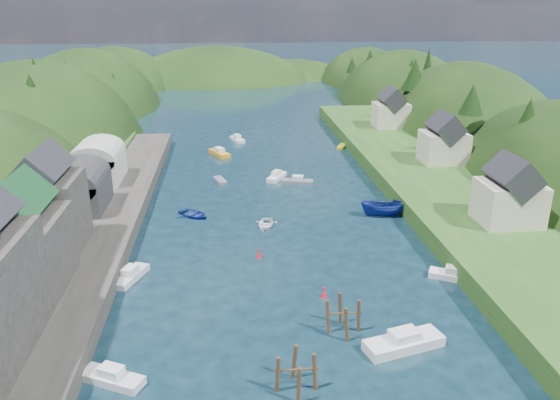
{
  "coord_description": "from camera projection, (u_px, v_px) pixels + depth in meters",
  "views": [
    {
      "loc": [
        -6.19,
        -36.29,
        27.79
      ],
      "look_at": [
        0.0,
        28.0,
        4.0
      ],
      "focal_mm": 35.0,
      "sensor_mm": 36.0,
      "label": 1
    }
  ],
  "objects": [
    {
      "name": "terrace_left_grass",
      "position": [
        5.0,
        258.0,
        59.53
      ],
      "size": [
        12.0,
        110.0,
        2.5
      ],
      "primitive_type": "cube",
      "color": "#234719",
      "rests_on": "ground"
    },
    {
      "name": "right_bank_cottages",
      "position": [
        437.0,
        141.0,
        89.7
      ],
      "size": [
        9.0,
        59.24,
        8.41
      ],
      "color": "beige",
      "rests_on": "terrace_right"
    },
    {
      "name": "piling_cluster_near",
      "position": [
        296.0,
        376.0,
        40.84
      ],
      "size": [
        3.38,
        3.14,
        3.71
      ],
      "color": "#382314",
      "rests_on": "ground"
    },
    {
      "name": "channel_buoy_near",
      "position": [
        324.0,
        293.0,
        54.05
      ],
      "size": [
        0.7,
        0.7,
        1.1
      ],
      "color": "red",
      "rests_on": "ground"
    },
    {
      "name": "channel_buoy_far",
      "position": [
        259.0,
        254.0,
        62.34
      ],
      "size": [
        0.7,
        0.7,
        1.1
      ],
      "color": "red",
      "rests_on": "ground"
    },
    {
      "name": "piling_cluster_far",
      "position": [
        344.0,
        319.0,
        48.08
      ],
      "size": [
        3.29,
        3.06,
        3.78
      ],
      "color": "#382314",
      "rests_on": "ground"
    },
    {
      "name": "hillside_right",
      "position": [
        462.0,
        169.0,
        120.72
      ],
      "size": [
        36.0,
        245.56,
        48.0
      ],
      "color": "black",
      "rests_on": "ground"
    },
    {
      "name": "far_hills",
      "position": [
        247.0,
        106.0,
        210.44
      ],
      "size": [
        103.0,
        68.0,
        44.0
      ],
      "color": "black",
      "rests_on": "ground"
    },
    {
      "name": "hill_trees",
      "position": [
        265.0,
        97.0,
        99.42
      ],
      "size": [
        90.93,
        148.09,
        12.46
      ],
      "color": "black",
      "rests_on": "ground"
    },
    {
      "name": "boat_sheds",
      "position": [
        88.0,
        171.0,
        76.33
      ],
      "size": [
        7.0,
        21.0,
        7.5
      ],
      "color": "#2D2D30",
      "rests_on": "quay_left"
    },
    {
      "name": "quay_left",
      "position": [
        71.0,
        257.0,
        60.24
      ],
      "size": [
        12.0,
        110.0,
        2.0
      ],
      "primitive_type": "cube",
      "color": "#2D2B28",
      "rests_on": "ground"
    },
    {
      "name": "ground",
      "position": [
        267.0,
        177.0,
        90.77
      ],
      "size": [
        600.0,
        600.0,
        0.0
      ],
      "primitive_type": "plane",
      "color": "black",
      "rests_on": "ground"
    },
    {
      "name": "terrace_right",
      "position": [
        435.0,
        185.0,
        83.26
      ],
      "size": [
        16.0,
        120.0,
        2.4
      ],
      "primitive_type": "cube",
      "color": "#234719",
      "rests_on": "ground"
    },
    {
      "name": "hillside_left",
      "position": [
        42.0,
        184.0,
        112.85
      ],
      "size": [
        44.0,
        245.56,
        52.0
      ],
      "color": "black",
      "rests_on": "ground"
    },
    {
      "name": "moored_boats",
      "position": [
        278.0,
        253.0,
        61.99
      ],
      "size": [
        38.57,
        93.85,
        2.35
      ],
      "color": "slate",
      "rests_on": "ground"
    }
  ]
}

